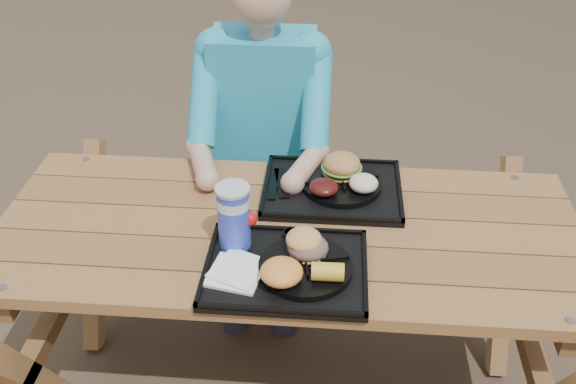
{
  "coord_description": "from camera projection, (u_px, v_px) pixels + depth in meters",
  "views": [
    {
      "loc": [
        0.13,
        -1.55,
        1.95
      ],
      "look_at": [
        0.0,
        0.0,
        0.88
      ],
      "focal_mm": 40.0,
      "sensor_mm": 36.0,
      "label": 1
    }
  ],
  "objects": [
    {
      "name": "plate_far",
      "position": [
        342.0,
        184.0,
        2.1
      ],
      "size": [
        0.26,
        0.26,
        0.02
      ],
      "primitive_type": "cylinder",
      "color": "black",
      "rests_on": "tray_far"
    },
    {
      "name": "condiment_bbq",
      "position": [
        292.0,
        236.0,
        1.87
      ],
      "size": [
        0.05,
        0.05,
        0.03
      ],
      "primitive_type": "cylinder",
      "color": "#310506",
      "rests_on": "tray_near"
    },
    {
      "name": "condiment_mustard",
      "position": [
        313.0,
        239.0,
        1.86
      ],
      "size": [
        0.05,
        0.05,
        0.03
      ],
      "primitive_type": "cylinder",
      "color": "yellow",
      "rests_on": "tray_near"
    },
    {
      "name": "cutlery_far",
      "position": [
        281.0,
        183.0,
        2.12
      ],
      "size": [
        0.07,
        0.19,
        0.01
      ],
      "primitive_type": "cube",
      "rotation": [
        0.0,
        0.0,
        0.2
      ],
      "color": "black",
      "rests_on": "tray_far"
    },
    {
      "name": "picnic_table",
      "position": [
        288.0,
        315.0,
        2.17
      ],
      "size": [
        1.8,
        1.49,
        0.75
      ],
      "primitive_type": null,
      "color": "#999999",
      "rests_on": "ground"
    },
    {
      "name": "tray_far",
      "position": [
        332.0,
        190.0,
        2.11
      ],
      "size": [
        0.45,
        0.35,
        0.02
      ],
      "primitive_type": "cube",
      "color": "black",
      "rests_on": "picnic_table"
    },
    {
      "name": "tray_near",
      "position": [
        286.0,
        270.0,
        1.78
      ],
      "size": [
        0.45,
        0.35,
        0.02
      ],
      "primitive_type": "cube",
      "color": "black",
      "rests_on": "picnic_table"
    },
    {
      "name": "soda_cup",
      "position": [
        234.0,
        218.0,
        1.81
      ],
      "size": [
        0.09,
        0.09,
        0.19
      ],
      "primitive_type": "cylinder",
      "color": "#1932C0",
      "rests_on": "tray_near"
    },
    {
      "name": "sandwich",
      "position": [
        308.0,
        238.0,
        1.76
      ],
      "size": [
        0.11,
        0.11,
        0.11
      ],
      "primitive_type": null,
      "color": "#EFA454",
      "rests_on": "plate_near"
    },
    {
      "name": "napkin_stack",
      "position": [
        236.0,
        272.0,
        1.75
      ],
      "size": [
        0.17,
        0.17,
        0.02
      ],
      "primitive_type": "cube",
      "rotation": [
        0.0,
        0.0,
        -0.19
      ],
      "color": "white",
      "rests_on": "tray_near"
    },
    {
      "name": "burger",
      "position": [
        342.0,
        160.0,
        2.1
      ],
      "size": [
        0.13,
        0.13,
        0.11
      ],
      "primitive_type": null,
      "color": "#B97F41",
      "rests_on": "plate_far"
    },
    {
      "name": "baked_beans",
      "position": [
        324.0,
        187.0,
        2.03
      ],
      "size": [
        0.09,
        0.09,
        0.04
      ],
      "primitive_type": "ellipsoid",
      "color": "#45110D",
      "rests_on": "plate_far"
    },
    {
      "name": "potato_salad",
      "position": [
        364.0,
        183.0,
        2.04
      ],
      "size": [
        0.09,
        0.09,
        0.05
      ],
      "primitive_type": "ellipsoid",
      "color": "silver",
      "rests_on": "plate_far"
    },
    {
      "name": "mac_cheese",
      "position": [
        281.0,
        272.0,
        1.69
      ],
      "size": [
        0.11,
        0.11,
        0.06
      ],
      "primitive_type": "ellipsoid",
      "color": "#FFA443",
      "rests_on": "plate_near"
    },
    {
      "name": "plate_near",
      "position": [
        306.0,
        267.0,
        1.76
      ],
      "size": [
        0.26,
        0.26,
        0.02
      ],
      "primitive_type": "cylinder",
      "color": "black",
      "rests_on": "tray_near"
    },
    {
      "name": "corn_cob",
      "position": [
        328.0,
        272.0,
        1.69
      ],
      "size": [
        0.09,
        0.09,
        0.05
      ],
      "primitive_type": null,
      "rotation": [
        0.0,
        0.0,
        0.01
      ],
      "color": "yellow",
      "rests_on": "plate_near"
    },
    {
      "name": "diner",
      "position": [
        265.0,
        155.0,
        2.52
      ],
      "size": [
        0.48,
        0.84,
        1.28
      ],
      "primitive_type": null,
      "color": "#19ABB0",
      "rests_on": "ground"
    }
  ]
}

